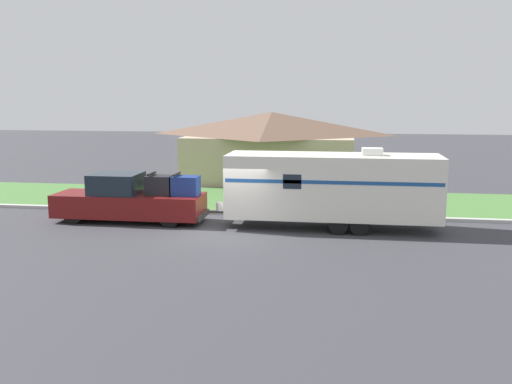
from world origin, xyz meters
The scene contains 7 objects.
ground_plane centered at (0.00, 0.00, 0.00)m, with size 120.00×120.00×0.00m, color #38383D.
curb_strip centered at (0.00, 3.75, 0.07)m, with size 80.00×0.30×0.14m.
lawn_strip centered at (0.00, 7.40, 0.01)m, with size 80.00×7.00×0.03m.
house_across_street centered at (-0.30, 14.74, 2.20)m, with size 10.93×8.06×4.25m.
pickup_truck centered at (-4.72, 1.71, 0.93)m, with size 6.42×1.99×2.11m.
travel_trailer centered at (3.74, 1.71, 1.72)m, with size 9.33×2.38×3.26m.
mailbox centered at (-5.84, 4.76, 1.05)m, with size 0.48×0.20×1.38m.
Camera 1 is at (4.05, -20.94, 5.31)m, focal length 40.00 mm.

